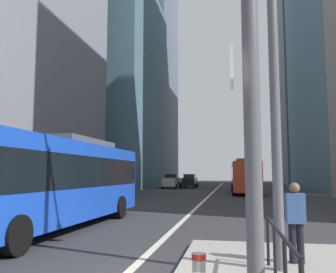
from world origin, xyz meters
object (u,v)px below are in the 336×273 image
Objects in this scene: car_oncoming_mid at (172,181)px; street_lamp_post at (272,14)px; car_receding_near at (240,182)px; car_receding_far at (245,182)px; car_oncoming_far at (190,181)px; city_bus_red_receding at (245,175)px; traffic_signal_gantry at (87,26)px; pedestrian_waiting at (296,218)px; city_bus_blue_oncoming at (54,178)px.

car_oncoming_mid is 0.57× the size of street_lamp_post.
car_receding_near is 39.98m from street_lamp_post.
car_receding_far is (9.78, -2.14, -0.00)m from car_oncoming_mid.
car_oncoming_far is at bearing 98.99° from street_lamp_post.
car_oncoming_mid is (-9.52, 11.55, -0.85)m from city_bus_red_receding.
car_oncoming_far is at bearing 94.91° from traffic_signal_gantry.
car_oncoming_mid is 1.04× the size of car_oncoming_far.
street_lamp_post is at bearing -81.01° from car_oncoming_far.
car_oncoming_mid is at bearing 103.17° from pedestrian_waiting.
car_oncoming_mid is 2.75× the size of pedestrian_waiting.
city_bus_blue_oncoming is 8.58m from pedestrian_waiting.
car_receding_near is at bearing 91.61° from city_bus_red_receding.
traffic_signal_gantry is at bearing -94.09° from car_receding_near.
car_receding_near is 0.70m from car_receding_far.
car_receding_near and car_receding_far have the same top height.
car_oncoming_mid is 10.01m from car_receding_far.
car_oncoming_mid and car_oncoming_far have the same top height.
car_receding_near is at bearing 90.46° from pedestrian_waiting.
car_receding_near is 7.94m from car_oncoming_far.
city_bus_blue_oncoming is at bearing -102.67° from car_receding_far.
pedestrian_waiting is (3.34, 3.23, -3.08)m from traffic_signal_gantry.
city_bus_blue_oncoming is 7.11× the size of pedestrian_waiting.
car_receding_far is 2.61× the size of pedestrian_waiting.
pedestrian_waiting is at bearing 55.86° from street_lamp_post.
traffic_signal_gantry reaches higher than car_oncoming_mid.
street_lamp_post is at bearing -124.14° from pedestrian_waiting.
car_receding_near reaches higher than pedestrian_waiting.
traffic_signal_gantry is at bearing -59.31° from city_bus_blue_oncoming.
street_lamp_post is (6.89, -43.51, 4.29)m from car_oncoming_far.
car_receding_near is 0.98× the size of car_oncoming_far.
street_lamp_post reaches higher than pedestrian_waiting.
traffic_signal_gantry is (4.25, -7.16, 2.31)m from city_bus_blue_oncoming.
street_lamp_post reaches higher than traffic_signal_gantry.
car_oncoming_mid is 44.60m from traffic_signal_gantry.
car_receding_far reaches higher than pedestrian_waiting.
city_bus_blue_oncoming reaches higher than pedestrian_waiting.
car_oncoming_mid is at bearing 169.64° from car_receding_near.
city_bus_red_receding is at bearing -91.56° from car_receding_far.
city_bus_blue_oncoming is 1.47× the size of street_lamp_post.
car_receding_far is (0.26, 9.41, -0.85)m from city_bus_red_receding.
traffic_signal_gantry reaches higher than car_oncoming_far.
car_oncoming_mid is 0.66× the size of traffic_signal_gantry.
street_lamp_post is (9.14, -41.43, 4.29)m from car_oncoming_mid.
city_bus_blue_oncoming is 2.73× the size of car_receding_far.
traffic_signal_gantry reaches higher than car_receding_far.
street_lamp_post is (-0.38, -29.88, 3.45)m from city_bus_red_receding.
car_oncoming_mid is (-1.97, 36.90, -0.85)m from city_bus_blue_oncoming.
car_receding_near is 2.59× the size of pedestrian_waiting.
city_bus_blue_oncoming is 2.59× the size of car_oncoming_mid.
car_receding_far and car_oncoming_far have the same top height.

